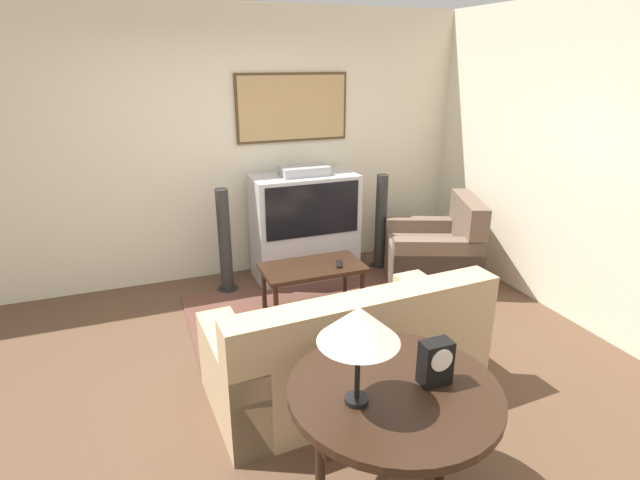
{
  "coord_description": "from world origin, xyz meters",
  "views": [
    {
      "loc": [
        -0.9,
        -2.92,
        2.19
      ],
      "look_at": [
        0.53,
        0.78,
        0.75
      ],
      "focal_mm": 28.0,
      "sensor_mm": 36.0,
      "label": 1
    }
  ],
  "objects_px": {
    "tv": "(305,225)",
    "mantel_clock": "(436,362)",
    "coffee_table": "(313,271)",
    "speaker_tower_right": "(381,224)",
    "couch": "(347,353)",
    "armchair": "(435,255)",
    "console_table": "(394,400)",
    "speaker_tower_left": "(225,244)",
    "table_lamp": "(359,326)"
  },
  "relations": [
    {
      "from": "tv",
      "to": "coffee_table",
      "type": "height_order",
      "value": "tv"
    },
    {
      "from": "couch",
      "to": "armchair",
      "type": "bearing_deg",
      "value": -143.04
    },
    {
      "from": "speaker_tower_right",
      "to": "armchair",
      "type": "bearing_deg",
      "value": -61.26
    },
    {
      "from": "coffee_table",
      "to": "mantel_clock",
      "type": "height_order",
      "value": "mantel_clock"
    },
    {
      "from": "tv",
      "to": "coffee_table",
      "type": "distance_m",
      "value": 0.84
    },
    {
      "from": "couch",
      "to": "coffee_table",
      "type": "bearing_deg",
      "value": -102.15
    },
    {
      "from": "armchair",
      "to": "speaker_tower_left",
      "type": "bearing_deg",
      "value": -83.94
    },
    {
      "from": "couch",
      "to": "table_lamp",
      "type": "xyz_separation_m",
      "value": [
        -0.41,
        -1.0,
        0.83
      ]
    },
    {
      "from": "coffee_table",
      "to": "speaker_tower_left",
      "type": "relative_size",
      "value": 0.87
    },
    {
      "from": "mantel_clock",
      "to": "couch",
      "type": "bearing_deg",
      "value": 89.95
    },
    {
      "from": "tv",
      "to": "coffee_table",
      "type": "bearing_deg",
      "value": -104.56
    },
    {
      "from": "coffee_table",
      "to": "speaker_tower_right",
      "type": "bearing_deg",
      "value": 34.5
    },
    {
      "from": "coffee_table",
      "to": "table_lamp",
      "type": "distance_m",
      "value": 2.38
    },
    {
      "from": "coffee_table",
      "to": "console_table",
      "type": "xyz_separation_m",
      "value": [
        -0.38,
        -2.15,
        0.27
      ]
    },
    {
      "from": "console_table",
      "to": "speaker_tower_left",
      "type": "bearing_deg",
      "value": 95.24
    },
    {
      "from": "speaker_tower_left",
      "to": "table_lamp",
      "type": "bearing_deg",
      "value": -88.98
    },
    {
      "from": "mantel_clock",
      "to": "tv",
      "type": "bearing_deg",
      "value": 82.45
    },
    {
      "from": "armchair",
      "to": "tv",
      "type": "bearing_deg",
      "value": -97.12
    },
    {
      "from": "armchair",
      "to": "speaker_tower_left",
      "type": "distance_m",
      "value": 2.12
    },
    {
      "from": "console_table",
      "to": "armchair",
      "type": "bearing_deg",
      "value": 52.43
    },
    {
      "from": "console_table",
      "to": "mantel_clock",
      "type": "distance_m",
      "value": 0.27
    },
    {
      "from": "armchair",
      "to": "speaker_tower_left",
      "type": "height_order",
      "value": "speaker_tower_left"
    },
    {
      "from": "speaker_tower_right",
      "to": "tv",
      "type": "bearing_deg",
      "value": 175.14
    },
    {
      "from": "coffee_table",
      "to": "speaker_tower_right",
      "type": "xyz_separation_m",
      "value": [
        1.06,
        0.73,
        0.1
      ]
    },
    {
      "from": "tv",
      "to": "table_lamp",
      "type": "xyz_separation_m",
      "value": [
        -0.8,
        -2.98,
        0.57
      ]
    },
    {
      "from": "couch",
      "to": "console_table",
      "type": "relative_size",
      "value": 1.84
    },
    {
      "from": "console_table",
      "to": "speaker_tower_left",
      "type": "xyz_separation_m",
      "value": [
        -0.26,
        2.88,
        -0.18
      ]
    },
    {
      "from": "couch",
      "to": "speaker_tower_left",
      "type": "relative_size",
      "value": 1.79
    },
    {
      "from": "table_lamp",
      "to": "coffee_table",
      "type": "bearing_deg",
      "value": 74.81
    },
    {
      "from": "table_lamp",
      "to": "speaker_tower_right",
      "type": "height_order",
      "value": "table_lamp"
    },
    {
      "from": "mantel_clock",
      "to": "speaker_tower_left",
      "type": "bearing_deg",
      "value": 98.91
    },
    {
      "from": "coffee_table",
      "to": "armchair",
      "type": "bearing_deg",
      "value": 5.82
    },
    {
      "from": "mantel_clock",
      "to": "speaker_tower_left",
      "type": "height_order",
      "value": "speaker_tower_left"
    },
    {
      "from": "tv",
      "to": "armchair",
      "type": "height_order",
      "value": "tv"
    },
    {
      "from": "table_lamp",
      "to": "mantel_clock",
      "type": "relative_size",
      "value": 2.15
    },
    {
      "from": "couch",
      "to": "coffee_table",
      "type": "distance_m",
      "value": 1.2
    },
    {
      "from": "tv",
      "to": "mantel_clock",
      "type": "relative_size",
      "value": 5.35
    },
    {
      "from": "speaker_tower_right",
      "to": "couch",
      "type": "bearing_deg",
      "value": -123.12
    },
    {
      "from": "table_lamp",
      "to": "mantel_clock",
      "type": "height_order",
      "value": "table_lamp"
    },
    {
      "from": "coffee_table",
      "to": "console_table",
      "type": "relative_size",
      "value": 0.9
    },
    {
      "from": "couch",
      "to": "speaker_tower_right",
      "type": "relative_size",
      "value": 1.79
    },
    {
      "from": "tv",
      "to": "console_table",
      "type": "distance_m",
      "value": 3.01
    },
    {
      "from": "speaker_tower_left",
      "to": "console_table",
      "type": "bearing_deg",
      "value": -84.76
    },
    {
      "from": "mantel_clock",
      "to": "table_lamp",
      "type": "bearing_deg",
      "value": 179.83
    },
    {
      "from": "mantel_clock",
      "to": "coffee_table",
      "type": "bearing_deg",
      "value": 85.09
    },
    {
      "from": "tv",
      "to": "console_table",
      "type": "height_order",
      "value": "tv"
    },
    {
      "from": "console_table",
      "to": "coffee_table",
      "type": "bearing_deg",
      "value": 79.99
    },
    {
      "from": "armchair",
      "to": "mantel_clock",
      "type": "relative_size",
      "value": 5.01
    },
    {
      "from": "table_lamp",
      "to": "speaker_tower_right",
      "type": "bearing_deg",
      "value": 60.41
    },
    {
      "from": "console_table",
      "to": "table_lamp",
      "type": "distance_m",
      "value": 0.51
    }
  ]
}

